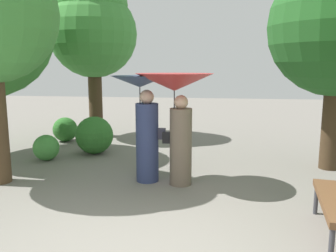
# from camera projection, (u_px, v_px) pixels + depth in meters

# --- Properties ---
(person_left) EXTENTS (1.04, 1.04, 1.94)m
(person_left) POSITION_uv_depth(u_px,v_px,m) (144.00, 114.00, 6.30)
(person_left) COLOR navy
(person_left) RESTS_ON ground
(person_right) EXTENTS (1.36, 1.36, 1.99)m
(person_right) POSITION_uv_depth(u_px,v_px,m) (176.00, 101.00, 6.07)
(person_right) COLOR #6B5B4C
(person_right) RESTS_ON ground
(tree_far_back) EXTENTS (2.55, 2.55, 4.89)m
(tree_far_back) POSITION_uv_depth(u_px,v_px,m) (93.00, 25.00, 10.11)
(tree_far_back) COLOR #42301E
(tree_far_back) RESTS_ON ground
(bush_path_left) EXTENTS (0.91, 0.91, 0.91)m
(bush_path_left) POSITION_uv_depth(u_px,v_px,m) (94.00, 135.00, 8.46)
(bush_path_left) COLOR #2D6B28
(bush_path_left) RESTS_ON ground
(bush_behind_bench) EXTENTS (0.58, 0.58, 0.58)m
(bush_behind_bench) POSITION_uv_depth(u_px,v_px,m) (46.00, 148.00, 7.88)
(bush_behind_bench) COLOR #428C3D
(bush_behind_bench) RESTS_ON ground
(bush_far_side) EXTENTS (0.69, 0.69, 0.69)m
(bush_far_side) POSITION_uv_depth(u_px,v_px,m) (65.00, 129.00, 9.87)
(bush_far_side) COLOR #2D6B28
(bush_far_side) RESTS_ON ground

